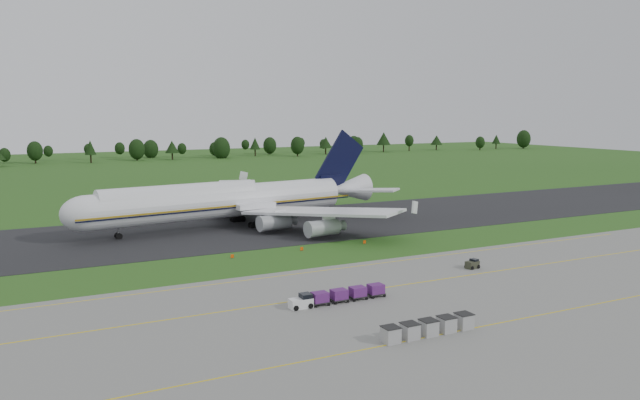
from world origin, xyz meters
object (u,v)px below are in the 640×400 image
edge_markers (302,249)px  baggage_train (337,296)px  uld_row (428,327)px  aircraft (228,200)px  utility_cart (472,265)px

edge_markers → baggage_train: bearing=-106.6°
uld_row → edge_markers: (5.36, 43.71, -0.65)m
aircraft → utility_cart: aircraft is taller
utility_cart → edge_markers: utility_cart is taller
utility_cart → edge_markers: size_ratio=0.09×
aircraft → uld_row: 71.10m
baggage_train → utility_cart: 27.26m
aircraft → utility_cart: (22.23, -50.40, -5.01)m
baggage_train → uld_row: bearing=-77.3°
uld_row → edge_markers: size_ratio=0.44×
utility_cart → edge_markers: bearing=127.8°
baggage_train → utility_cart: baggage_train is taller
aircraft → uld_row: (-1.09, -70.93, -4.70)m
utility_cart → uld_row: bearing=-138.6°
aircraft → uld_row: size_ratio=6.21×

